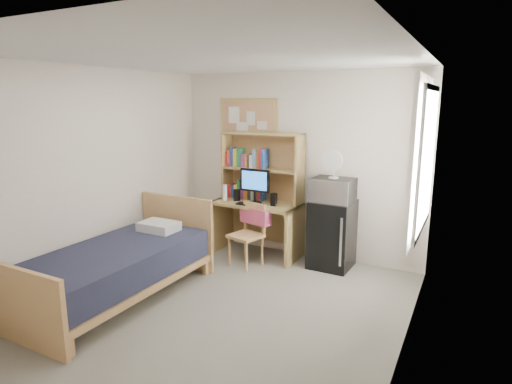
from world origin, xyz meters
The scene contains 26 objects.
floor centered at (0.00, 0.00, -0.01)m, with size 3.60×4.20×0.02m, color gray.
ceiling centered at (0.00, 0.00, 2.60)m, with size 3.60×4.20×0.02m, color silver.
wall_back centered at (0.00, 2.10, 1.30)m, with size 3.60×0.04×2.60m, color white.
wall_front centered at (0.00, -2.10, 1.30)m, with size 3.60×0.04×2.60m, color white.
wall_left centered at (-1.80, 0.00, 1.30)m, with size 0.04×4.20×2.60m, color white.
wall_right centered at (1.80, 0.00, 1.30)m, with size 0.04×4.20×2.60m, color white.
window_unit centered at (1.75, 1.20, 1.60)m, with size 0.10×1.40×1.70m, color white.
curtain_left centered at (1.72, 0.80, 1.60)m, with size 0.04×0.55×1.70m, color white.
curtain_right centered at (1.72, 1.60, 1.60)m, with size 0.04×0.55×1.70m, color white.
bulletin_board centered at (-0.78, 2.08, 1.92)m, with size 0.94×0.03×0.64m, color tan.
poster_wave centered at (-1.10, 2.09, 1.25)m, with size 0.30×0.01×0.42m, color #26369A.
poster_japan centered at (-1.10, 2.09, 0.78)m, with size 0.28×0.01×0.36m, color red.
desk centered at (-0.48, 1.77, 0.39)m, with size 1.25×0.62×0.78m, color tan.
desk_chair centered at (-0.42, 1.32, 0.43)m, with size 0.43×0.43×0.85m, color tan.
mini_fridge centered at (0.63, 1.81, 0.46)m, with size 0.54×0.54×0.91m, color black.
bed centered at (-1.24, -0.23, 0.30)m, with size 1.08×2.17×0.60m, color #1B1D32.
hutch centered at (-0.48, 1.92, 1.27)m, with size 1.21×0.31×0.99m, color tan.
monitor centered at (-0.48, 1.71, 1.02)m, with size 0.45×0.04×0.48m, color black.
keyboard centered at (-0.49, 1.57, 0.79)m, with size 0.40×0.13×0.02m, color black.
speaker_left centered at (-0.78, 1.72, 0.87)m, with size 0.07×0.07×0.17m, color black.
speaker_right centered at (-0.18, 1.70, 0.87)m, with size 0.07×0.07×0.18m, color black.
water_bottle centered at (-0.96, 1.68, 0.89)m, with size 0.07×0.07×0.23m, color white.
hoodie centered at (-0.37, 1.51, 0.66)m, with size 0.46×0.14×0.22m, color #DE547E.
microwave centered at (0.63, 1.79, 1.06)m, with size 0.53×0.40×0.31m, color #BCBCC1.
desk_fan centered at (0.63, 1.79, 1.38)m, with size 0.26×0.26×0.32m, color white.
pillow centered at (-1.23, 0.52, 0.65)m, with size 0.47×0.33×0.11m, color white.
Camera 1 is at (2.23, -3.52, 2.19)m, focal length 30.00 mm.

